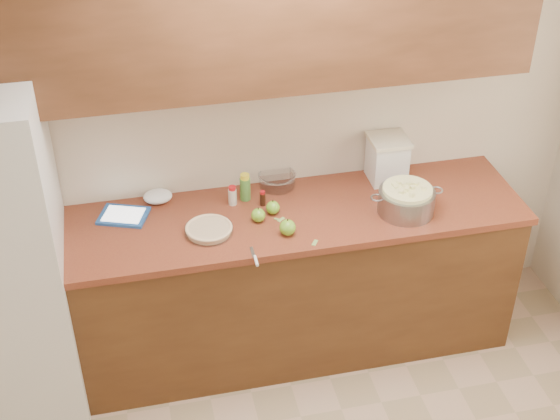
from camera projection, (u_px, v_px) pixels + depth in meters
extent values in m
plane|color=beige|center=(264.00, 121.00, 4.13)|extent=(3.60, 0.00, 3.60)
cube|color=#563318|center=(277.00, 285.00, 4.35)|extent=(2.60, 0.65, 0.88)
cube|color=brown|center=(277.00, 217.00, 4.09)|extent=(2.64, 0.68, 0.04)
cube|color=brown|center=(269.00, 14.00, 3.62)|extent=(2.60, 0.34, 0.70)
cylinder|color=silver|center=(209.00, 230.00, 3.93)|extent=(0.25, 0.25, 0.03)
cylinder|color=beige|center=(209.00, 230.00, 3.93)|extent=(0.22, 0.22, 0.03)
torus|color=beige|center=(209.00, 228.00, 3.92)|extent=(0.24, 0.24, 0.02)
cylinder|color=gray|center=(406.00, 201.00, 4.06)|extent=(0.30, 0.30, 0.13)
torus|color=gray|center=(377.00, 198.00, 4.01)|extent=(0.07, 0.07, 0.01)
torus|color=gray|center=(437.00, 190.00, 4.07)|extent=(0.07, 0.07, 0.01)
cylinder|color=#FFFAAB|center=(406.00, 199.00, 4.06)|extent=(0.26, 0.26, 0.14)
cube|color=white|center=(387.00, 160.00, 4.30)|extent=(0.20, 0.20, 0.24)
cube|color=beige|center=(389.00, 140.00, 4.23)|extent=(0.21, 0.21, 0.02)
cube|color=#20509C|center=(124.00, 216.00, 4.05)|extent=(0.29, 0.26, 0.02)
cube|color=white|center=(123.00, 214.00, 4.05)|extent=(0.24, 0.21, 0.00)
cube|color=gray|center=(253.00, 252.00, 3.81)|extent=(0.02, 0.08, 0.00)
cylinder|color=white|center=(256.00, 261.00, 3.74)|extent=(0.02, 0.08, 0.02)
cylinder|color=#4C8C38|center=(245.00, 189.00, 4.16)|extent=(0.06, 0.06, 0.13)
cylinder|color=yellow|center=(245.00, 177.00, 4.12)|extent=(0.05, 0.05, 0.03)
cylinder|color=beige|center=(233.00, 197.00, 4.13)|extent=(0.04, 0.04, 0.09)
cylinder|color=red|center=(232.00, 188.00, 4.10)|extent=(0.04, 0.04, 0.02)
cylinder|color=black|center=(263.00, 199.00, 4.13)|extent=(0.03, 0.03, 0.07)
cylinder|color=red|center=(263.00, 192.00, 4.11)|extent=(0.03, 0.03, 0.01)
cylinder|color=silver|center=(277.00, 180.00, 4.29)|extent=(0.20, 0.20, 0.07)
torus|color=silver|center=(277.00, 175.00, 4.27)|extent=(0.21, 0.21, 0.01)
ellipsoid|color=white|center=(158.00, 196.00, 4.16)|extent=(0.17, 0.14, 0.06)
sphere|color=#6CA927|center=(258.00, 215.00, 4.01)|extent=(0.07, 0.07, 0.07)
cylinder|color=#3F2D19|center=(258.00, 208.00, 3.98)|extent=(0.01, 0.01, 0.01)
sphere|color=#6CA927|center=(273.00, 208.00, 4.07)|extent=(0.07, 0.07, 0.07)
cylinder|color=#3F2D19|center=(273.00, 201.00, 4.04)|extent=(0.01, 0.01, 0.01)
sphere|color=#6CA927|center=(288.00, 227.00, 3.91)|extent=(0.08, 0.08, 0.08)
cylinder|color=#3F2D19|center=(288.00, 220.00, 3.88)|extent=(0.01, 0.01, 0.01)
cube|color=#88AF55|center=(277.00, 219.00, 4.04)|extent=(0.03, 0.03, 0.00)
cube|color=#88AF55|center=(315.00, 243.00, 3.87)|extent=(0.04, 0.05, 0.00)
cube|color=#88AF55|center=(281.00, 220.00, 4.04)|extent=(0.05, 0.04, 0.00)
cube|color=#88AF55|center=(290.00, 225.00, 4.00)|extent=(0.05, 0.04, 0.00)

